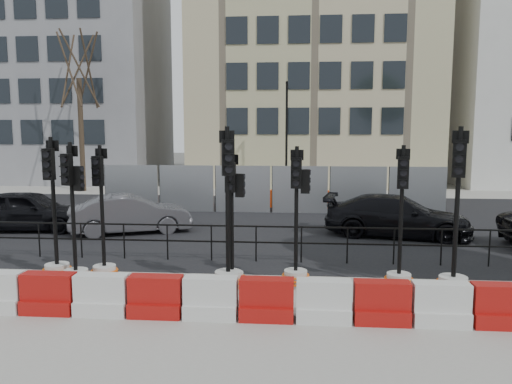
# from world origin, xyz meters

# --- Properties ---
(ground) EXTENTS (120.00, 120.00, 0.00)m
(ground) POSITION_xyz_m (0.00, 0.00, 0.00)
(ground) COLOR #51514C
(ground) RESTS_ON ground
(sidewalk_near) EXTENTS (40.00, 6.00, 0.02)m
(sidewalk_near) POSITION_xyz_m (0.00, -3.00, 0.01)
(sidewalk_near) COLOR gray
(sidewalk_near) RESTS_ON ground
(road) EXTENTS (40.00, 14.00, 0.03)m
(road) POSITION_xyz_m (0.00, 7.00, 0.01)
(road) COLOR black
(road) RESTS_ON ground
(sidewalk_far) EXTENTS (40.00, 4.00, 0.02)m
(sidewalk_far) POSITION_xyz_m (0.00, 16.00, 0.01)
(sidewalk_far) COLOR gray
(sidewalk_far) RESTS_ON ground
(building_grey) EXTENTS (11.00, 9.06, 14.00)m
(building_grey) POSITION_xyz_m (-14.00, 21.99, 7.00)
(building_grey) COLOR gray
(building_grey) RESTS_ON ground
(building_cream) EXTENTS (15.00, 10.06, 18.00)m
(building_cream) POSITION_xyz_m (2.00, 21.99, 9.00)
(building_cream) COLOR #C8B392
(building_cream) RESTS_ON ground
(kerb_railing) EXTENTS (18.00, 0.04, 1.00)m
(kerb_railing) POSITION_xyz_m (0.00, 1.20, 0.69)
(kerb_railing) COLOR black
(kerb_railing) RESTS_ON ground
(heras_fencing) EXTENTS (14.33, 1.72, 2.00)m
(heras_fencing) POSITION_xyz_m (-0.49, 9.71, 0.71)
(heras_fencing) COLOR gray
(heras_fencing) RESTS_ON ground
(lamp_post_far) EXTENTS (0.12, 0.56, 6.00)m
(lamp_post_far) POSITION_xyz_m (0.50, 14.98, 3.22)
(lamp_post_far) COLOR black
(lamp_post_far) RESTS_ON ground
(tree_bare_far) EXTENTS (2.00, 2.00, 9.00)m
(tree_bare_far) POSITION_xyz_m (-11.00, 15.50, 6.65)
(tree_bare_far) COLOR #473828
(tree_bare_far) RESTS_ON ground
(barrier_row) EXTENTS (12.55, 0.50, 0.80)m
(barrier_row) POSITION_xyz_m (-0.00, -2.80, 0.37)
(barrier_row) COLOR #B80E11
(barrier_row) RESTS_ON ground
(traffic_signal_a) EXTENTS (0.66, 0.66, 3.36)m
(traffic_signal_a) POSITION_xyz_m (-4.52, -0.80, 0.69)
(traffic_signal_a) COLOR silver
(traffic_signal_a) RESTS_ON ground
(traffic_signal_b) EXTENTS (0.64, 0.64, 3.26)m
(traffic_signal_b) POSITION_xyz_m (-3.87, -1.20, 0.78)
(traffic_signal_b) COLOR silver
(traffic_signal_b) RESTS_ON ground
(traffic_signal_c) EXTENTS (0.63, 0.63, 3.18)m
(traffic_signal_c) POSITION_xyz_m (-3.39, -0.77, 0.66)
(traffic_signal_c) COLOR silver
(traffic_signal_c) RESTS_ON ground
(traffic_signal_d) EXTENTS (0.60, 0.60, 3.06)m
(traffic_signal_d) POSITION_xyz_m (-0.35, -1.00, 0.73)
(traffic_signal_d) COLOR silver
(traffic_signal_d) RESTS_ON ground
(traffic_signal_e) EXTENTS (0.71, 0.71, 3.60)m
(traffic_signal_e) POSITION_xyz_m (-0.42, -1.18, 0.74)
(traffic_signal_e) COLOR silver
(traffic_signal_e) RESTS_ON ground
(traffic_signal_f) EXTENTS (0.62, 0.62, 3.17)m
(traffic_signal_f) POSITION_xyz_m (1.07, -0.79, 0.75)
(traffic_signal_f) COLOR silver
(traffic_signal_f) RESTS_ON ground
(traffic_signal_g) EXTENTS (0.63, 0.63, 3.20)m
(traffic_signal_g) POSITION_xyz_m (3.32, -0.87, 0.66)
(traffic_signal_g) COLOR silver
(traffic_signal_g) RESTS_ON ground
(traffic_signal_h) EXTENTS (0.71, 0.71, 3.60)m
(traffic_signal_h) POSITION_xyz_m (4.39, -1.17, 0.74)
(traffic_signal_h) COLOR silver
(traffic_signal_h) RESTS_ON ground
(car_a) EXTENTS (2.42, 4.49, 1.43)m
(car_a) POSITION_xyz_m (-8.25, 4.68, 0.72)
(car_a) COLOR black
(car_a) RESTS_ON ground
(car_b) EXTENTS (4.21, 5.00, 1.33)m
(car_b) POSITION_xyz_m (-4.55, 4.57, 0.66)
(car_b) COLOR #48474C
(car_b) RESTS_ON ground
(car_c) EXTENTS (3.73, 5.46, 1.37)m
(car_c) POSITION_xyz_m (4.37, 4.76, 0.69)
(car_c) COLOR black
(car_c) RESTS_ON ground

